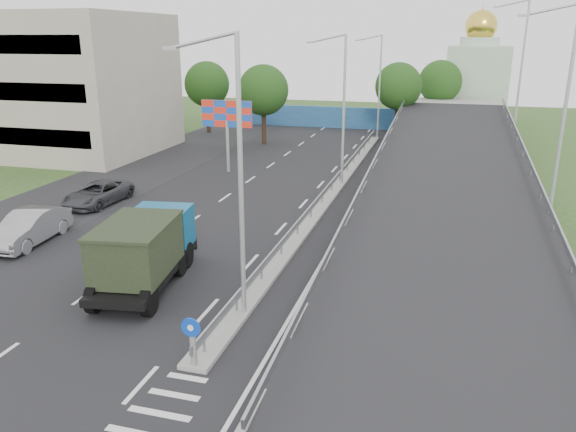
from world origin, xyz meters
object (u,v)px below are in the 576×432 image
(billboard, at_px, (227,118))
(lamp_post_near, at_px, (235,165))
(parked_car_b, at_px, (29,227))
(parked_car_c, at_px, (98,193))
(lamp_post_far, at_px, (378,81))
(dump_truck, at_px, (145,248))
(lamp_post_mid, at_px, (341,103))
(sign_bollard, at_px, (192,341))
(church, at_px, (476,79))

(billboard, bearing_deg, lamp_post_near, -67.51)
(parked_car_b, height_order, parked_car_c, parked_car_b)
(lamp_post_far, bearing_deg, parked_car_c, -115.69)
(dump_truck, bearing_deg, parked_car_b, 152.20)
(lamp_post_mid, distance_m, parked_car_c, 16.92)
(parked_car_b, bearing_deg, lamp_post_mid, 45.78)
(sign_bollard, distance_m, dump_truck, 7.15)
(sign_bollard, distance_m, parked_car_b, 15.33)
(lamp_post_far, distance_m, parked_car_c, 32.03)
(dump_truck, distance_m, parked_car_c, 13.41)
(billboard, height_order, parked_car_c, billboard)
(lamp_post_near, distance_m, lamp_post_mid, 20.00)
(lamp_post_near, relative_size, lamp_post_far, 1.00)
(sign_bollard, height_order, parked_car_c, sign_bollard)
(church, xyz_separation_m, billboard, (-19.00, -32.00, -1.12))
(sign_bollard, height_order, lamp_post_near, lamp_post_near)
(lamp_post_mid, bearing_deg, parked_car_c, -148.20)
(lamp_post_near, xyz_separation_m, parked_car_c, (-13.71, 11.50, -5.10))
(sign_bollard, xyz_separation_m, lamp_post_far, (0.11, 43.83, 4.77))
(billboard, xyz_separation_m, parked_car_b, (-3.89, -17.54, -3.34))
(church, bearing_deg, billboard, -120.70)
(lamp_post_far, bearing_deg, billboard, -116.84)
(lamp_post_mid, bearing_deg, billboard, 167.62)
(sign_bollard, xyz_separation_m, lamp_post_mid, (0.11, 23.83, 4.77))
(sign_bollard, distance_m, billboard, 27.53)
(lamp_post_mid, relative_size, lamp_post_far, 1.00)
(parked_car_c, bearing_deg, church, 64.00)
(parked_car_b, bearing_deg, lamp_post_near, -23.23)
(lamp_post_near, bearing_deg, lamp_post_far, 90.00)
(dump_truck, relative_size, parked_car_c, 1.40)
(church, bearing_deg, sign_bollard, -99.81)
(sign_bollard, height_order, billboard, billboard)
(sign_bollard, relative_size, church, 0.12)
(billboard, relative_size, parked_car_c, 1.08)
(lamp_post_far, distance_m, church, 17.15)
(lamp_post_near, relative_size, lamp_post_mid, 1.00)
(church, xyz_separation_m, parked_car_b, (-22.89, -49.54, -4.47))
(lamp_post_mid, bearing_deg, lamp_post_near, -90.00)
(dump_truck, xyz_separation_m, parked_car_b, (-8.26, 2.88, -0.83))
(dump_truck, relative_size, parked_car_b, 1.39)
(billboard, bearing_deg, parked_car_c, -113.66)
(sign_bollard, height_order, lamp_post_mid, lamp_post_mid)
(parked_car_c, bearing_deg, sign_bollard, -45.37)
(lamp_post_near, xyz_separation_m, lamp_post_far, (0.00, 40.00, 0.00))
(lamp_post_far, xyz_separation_m, parked_car_c, (-13.71, -28.50, -5.10))
(dump_truck, xyz_separation_m, parked_car_c, (-8.97, 9.92, -0.96))
(lamp_post_far, bearing_deg, church, 54.76)
(church, bearing_deg, parked_car_c, -119.04)
(lamp_post_near, height_order, church, church)
(lamp_post_mid, xyz_separation_m, church, (9.89, 34.00, -0.50))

